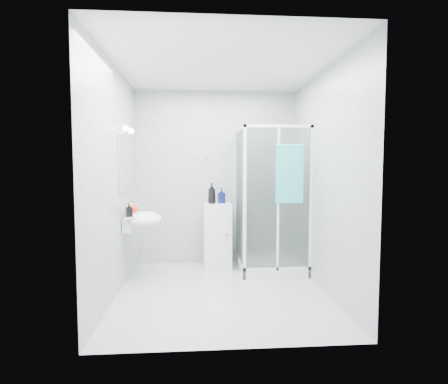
{
  "coord_description": "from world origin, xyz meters",
  "views": [
    {
      "loc": [
        -0.27,
        -3.99,
        1.45
      ],
      "look_at": [
        0.05,
        0.35,
        1.15
      ],
      "focal_mm": 28.0,
      "sensor_mm": 36.0,
      "label": 1
    }
  ],
  "objects": [
    {
      "name": "vanity_lights",
      "position": [
        -1.14,
        0.45,
        1.92
      ],
      "size": [
        0.1,
        0.4,
        0.08
      ],
      "color": "silver",
      "rests_on": "room"
    },
    {
      "name": "shower_enclosure",
      "position": [
        0.67,
        0.77,
        0.45
      ],
      "size": [
        0.9,
        0.95,
        2.0
      ],
      "color": "silver",
      "rests_on": "ground"
    },
    {
      "name": "shampoo_bottle_a",
      "position": [
        -0.08,
        0.95,
        1.09
      ],
      "size": [
        0.14,
        0.14,
        0.29
      ],
      "primitive_type": "imported",
      "rotation": [
        0.0,
        0.0,
        0.26
      ],
      "color": "black",
      "rests_on": "storage_cabinet"
    },
    {
      "name": "storage_cabinet",
      "position": [
        -0.0,
        1.0,
        0.47
      ],
      "size": [
        0.4,
        0.42,
        0.94
      ],
      "rotation": [
        0.0,
        0.0,
        0.04
      ],
      "color": "white",
      "rests_on": "ground"
    },
    {
      "name": "shampoo_bottle_b",
      "position": [
        0.06,
        1.0,
        1.05
      ],
      "size": [
        0.11,
        0.11,
        0.22
      ],
      "primitive_type": "imported",
      "rotation": [
        0.0,
        0.0,
        0.11
      ],
      "color": "#0A103F",
      "rests_on": "storage_cabinet"
    },
    {
      "name": "mirror",
      "position": [
        -1.19,
        0.45,
        1.5
      ],
      "size": [
        0.02,
        0.6,
        0.7
      ],
      "primitive_type": "cube",
      "color": "white",
      "rests_on": "room"
    },
    {
      "name": "soap_dispenser_black",
      "position": [
        -1.11,
        0.27,
        0.94
      ],
      "size": [
        0.1,
        0.1,
        0.16
      ],
      "primitive_type": "imported",
      "rotation": [
        0.0,
        0.0,
        0.35
      ],
      "color": "black",
      "rests_on": "wall_basin"
    },
    {
      "name": "wall_basin",
      "position": [
        -0.99,
        0.45,
        0.8
      ],
      "size": [
        0.46,
        0.56,
        0.35
      ],
      "color": "silver",
      "rests_on": "ground"
    },
    {
      "name": "soap_dispenser_orange",
      "position": [
        -1.11,
        0.56,
        0.94
      ],
      "size": [
        0.13,
        0.13,
        0.16
      ],
      "primitive_type": "imported",
      "rotation": [
        0.0,
        0.0,
        -0.01
      ],
      "color": "red",
      "rests_on": "wall_basin"
    },
    {
      "name": "room",
      "position": [
        0.0,
        0.0,
        1.3
      ],
      "size": [
        2.4,
        2.6,
        2.6
      ],
      "color": "silver",
      "rests_on": "ground"
    },
    {
      "name": "hand_towel",
      "position": [
        0.88,
        0.36,
        1.4
      ],
      "size": [
        0.35,
        0.05,
        0.74
      ],
      "color": "#2EAFA9",
      "rests_on": "shower_enclosure"
    },
    {
      "name": "wall_hooks",
      "position": [
        -0.25,
        1.26,
        1.62
      ],
      "size": [
        0.23,
        0.06,
        0.03
      ],
      "color": "silver",
      "rests_on": "room"
    }
  ]
}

